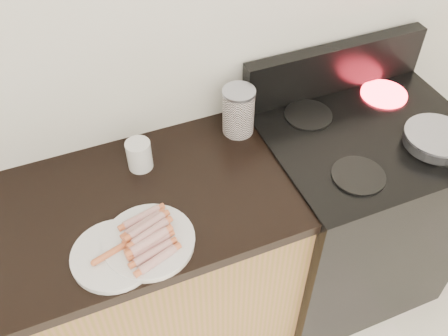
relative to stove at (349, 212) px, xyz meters
name	(u,v)px	position (x,y,z in m)	size (l,w,h in m)	color
wall_back	(125,37)	(-0.78, 0.32, 0.84)	(4.00, 0.04, 2.60)	silver
stove	(349,212)	(0.00, 0.00, 0.00)	(0.76, 0.65, 0.91)	black
stove_panel	(335,68)	(0.00, 0.28, 0.55)	(0.76, 0.06, 0.20)	black
burner_near_left	(358,176)	(-0.17, -0.17, 0.46)	(0.18, 0.18, 0.01)	black
burner_near_right	(441,149)	(0.17, -0.17, 0.46)	(0.18, 0.18, 0.01)	black
burner_far_left	(308,115)	(-0.17, 0.17, 0.46)	(0.18, 0.18, 0.01)	black
burner_far_right	(384,94)	(0.17, 0.17, 0.46)	(0.18, 0.18, 0.01)	#FF1E2D
frying_pan	(437,139)	(0.16, -0.15, 0.49)	(0.23, 0.40, 0.05)	black
main_plate	(149,242)	(-0.89, -0.16, 0.45)	(0.27, 0.27, 0.02)	white
side_plate	(114,255)	(-1.00, -0.17, 0.45)	(0.25, 0.25, 0.02)	white
hotdog_pile	(148,236)	(-0.89, -0.16, 0.48)	(0.12, 0.22, 0.05)	maroon
plain_sausages	(113,251)	(-1.00, -0.17, 0.47)	(0.12, 0.05, 0.02)	#B65C31
canister	(238,111)	(-0.44, 0.21, 0.54)	(0.12, 0.12, 0.18)	silver
mug	(139,155)	(-0.82, 0.17, 0.50)	(0.08, 0.08, 0.11)	white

